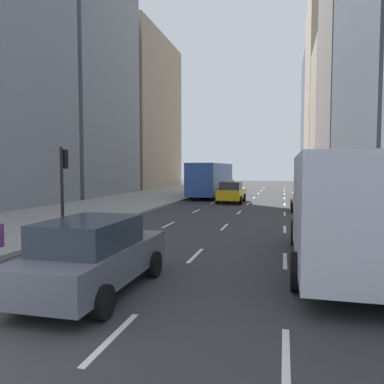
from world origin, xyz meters
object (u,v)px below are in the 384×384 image
object	(u,v)px
sedan_black_near	(94,255)
traffic_light_pole	(63,179)
taxi_second	(231,192)
taxi_lead	(307,198)
box_truck	(338,208)
city_bus	(211,178)

from	to	relation	value
sedan_black_near	traffic_light_pole	xyz separation A→B (m)	(-3.95, 4.97, 1.55)
taxi_second	traffic_light_pole	bearing A→B (deg)	-102.69
taxi_lead	sedan_black_near	world-z (taller)	taxi_lead
sedan_black_near	taxi_second	bearing A→B (deg)	90.00
taxi_second	box_truck	xyz separation A→B (m)	(5.60, -19.14, 0.83)
taxi_second	box_truck	bearing A→B (deg)	-73.69
sedan_black_near	city_bus	bearing A→B (deg)	95.60
box_truck	traffic_light_pole	bearing A→B (deg)	170.51
box_truck	taxi_lead	bearing A→B (deg)	90.00
taxi_second	city_bus	size ratio (longest dim) A/B	0.38
traffic_light_pole	sedan_black_near	bearing A→B (deg)	-51.51
box_truck	traffic_light_pole	xyz separation A→B (m)	(-9.55, 1.60, 0.70)
taxi_lead	box_truck	world-z (taller)	box_truck
taxi_lead	sedan_black_near	xyz separation A→B (m)	(-5.60, -17.98, -0.02)
city_bus	traffic_light_pole	bearing A→B (deg)	-92.75
taxi_second	taxi_lead	bearing A→B (deg)	-38.98
taxi_second	traffic_light_pole	world-z (taller)	traffic_light_pole
city_bus	box_truck	xyz separation A→B (m)	(8.41, -25.29, -0.08)
taxi_second	box_truck	distance (m)	19.96
box_truck	taxi_second	bearing A→B (deg)	106.31
taxi_second	city_bus	distance (m)	6.83
taxi_second	box_truck	world-z (taller)	box_truck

